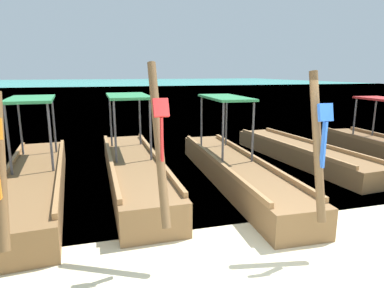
# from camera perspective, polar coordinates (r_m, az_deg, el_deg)

# --- Properties ---
(sea_water) EXTENTS (120.00, 120.00, 0.00)m
(sea_water) POSITION_cam_1_polar(r_m,az_deg,el_deg) (65.08, -14.25, 9.59)
(sea_water) COLOR #2DB29E
(sea_water) RESTS_ON ground
(longtail_boat_orange_ribbon) EXTENTS (1.53, 6.52, 2.39)m
(longtail_boat_orange_ribbon) POSITION_cam_1_polar(r_m,az_deg,el_deg) (7.89, -25.26, -5.63)
(longtail_boat_orange_ribbon) COLOR brown
(longtail_boat_orange_ribbon) RESTS_ON ground
(longtail_boat_red_ribbon) EXTENTS (1.21, 6.68, 2.76)m
(longtail_boat_red_ribbon) POSITION_cam_1_polar(r_m,az_deg,el_deg) (8.00, -9.91, -4.24)
(longtail_boat_red_ribbon) COLOR brown
(longtail_boat_red_ribbon) RESTS_ON ground
(longtail_boat_blue_ribbon) EXTENTS (1.26, 6.53, 2.64)m
(longtail_boat_blue_ribbon) POSITION_cam_1_polar(r_m,az_deg,el_deg) (8.02, 7.31, -4.25)
(longtail_boat_blue_ribbon) COLOR brown
(longtail_boat_blue_ribbon) RESTS_ON ground
(longtail_boat_turquoise_ribbon) EXTENTS (1.51, 5.98, 2.62)m
(longtail_boat_turquoise_ribbon) POSITION_cam_1_polar(r_m,az_deg,el_deg) (10.35, 18.12, -1.46)
(longtail_boat_turquoise_ribbon) COLOR brown
(longtail_boat_turquoise_ribbon) RESTS_ON ground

